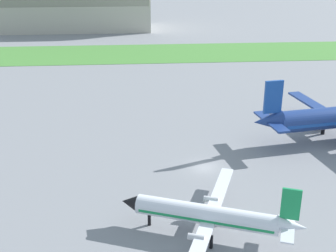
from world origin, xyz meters
The scene contains 3 objects.
ground_plane centered at (0.00, 0.00, 0.00)m, with size 600.00×600.00×0.00m, color gray.
grass_taxiway_strip centered at (0.00, 81.49, 0.04)m, with size 360.00×28.00×0.08m, color #478438.
airplane_foreground_turboprop centered at (-2.21, -17.49, 2.82)m, with size 21.31×24.61×7.72m.
Camera 1 is at (-10.59, -61.30, 31.81)m, focal length 47.59 mm.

